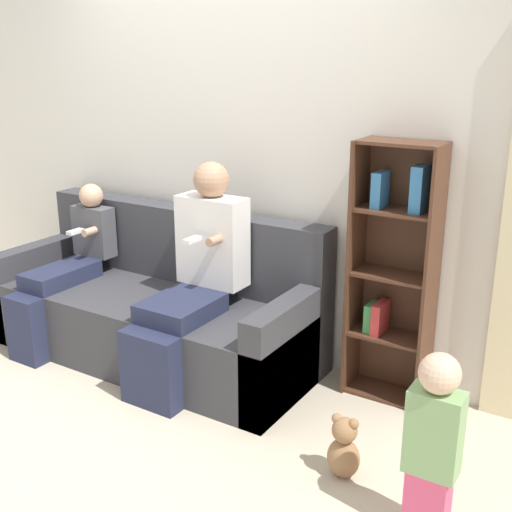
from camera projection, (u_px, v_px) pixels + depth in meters
name	position (u px, v px, depth m)	size (l,w,h in m)	color
ground_plane	(138.00, 400.00, 3.67)	(14.00, 14.00, 0.00)	beige
back_wall	(231.00, 155.00, 4.08)	(10.00, 0.06, 2.55)	silver
couch	(158.00, 309.00, 4.16)	(2.16, 0.86, 0.93)	#38383D
adult_seated	(194.00, 273.00, 3.75)	(0.42, 0.78, 1.29)	#232842
child_seated	(65.00, 268.00, 4.26)	(0.29, 0.78, 1.05)	#232842
toddler_standing	(433.00, 443.00, 2.53)	(0.21, 0.16, 0.82)	#DB4C75
bookshelf	(394.00, 271.00, 3.54)	(0.45, 0.26, 1.46)	#4C2D1E
teddy_bear	(344.00, 449.00, 2.97)	(0.16, 0.13, 0.32)	#936B47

